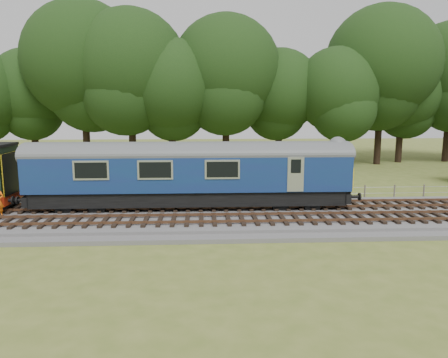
{
  "coord_description": "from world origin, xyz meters",
  "views": [
    {
      "loc": [
        -2.71,
        -23.27,
        6.11
      ],
      "look_at": [
        -1.47,
        1.4,
        2.0
      ],
      "focal_mm": 35.0,
      "sensor_mm": 36.0,
      "label": 1
    }
  ],
  "objects": [
    {
      "name": "fence",
      "position": [
        0.0,
        4.5,
        0.0
      ],
      "size": [
        64.0,
        0.12,
        1.0
      ],
      "primitive_type": null,
      "color": "#6B6054",
      "rests_on": "ground"
    },
    {
      "name": "track_north",
      "position": [
        0.0,
        1.4,
        0.42
      ],
      "size": [
        67.2,
        2.4,
        0.21
      ],
      "color": "black",
      "rests_on": "ballast"
    },
    {
      "name": "track_south",
      "position": [
        0.0,
        -1.6,
        0.42
      ],
      "size": [
        67.2,
        2.4,
        0.21
      ],
      "color": "black",
      "rests_on": "ballast"
    },
    {
      "name": "dmu_railcar",
      "position": [
        -3.43,
        1.4,
        2.61
      ],
      "size": [
        18.05,
        2.86,
        3.88
      ],
      "color": "black",
      "rests_on": "ground"
    },
    {
      "name": "tree_line",
      "position": [
        0.0,
        22.0,
        0.0
      ],
      "size": [
        70.0,
        8.0,
        18.0
      ],
      "primitive_type": null,
      "color": "black",
      "rests_on": "ground"
    },
    {
      "name": "ground",
      "position": [
        0.0,
        0.0,
        0.0
      ],
      "size": [
        120.0,
        120.0,
        0.0
      ],
      "primitive_type": "plane",
      "color": "#566625",
      "rests_on": "ground"
    },
    {
      "name": "ballast",
      "position": [
        0.0,
        0.0,
        0.17
      ],
      "size": [
        70.0,
        7.0,
        0.35
      ],
      "primitive_type": "cube",
      "color": "#4C4C4F",
      "rests_on": "ground"
    }
  ]
}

